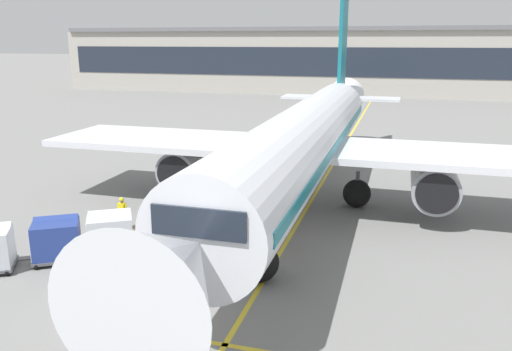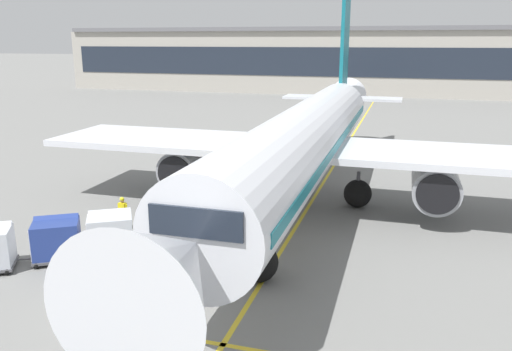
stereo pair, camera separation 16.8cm
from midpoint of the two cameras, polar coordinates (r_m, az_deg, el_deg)
ground_plane at (r=19.36m, az=-13.48°, el=-14.31°), size 600.00×600.00×0.00m
parked_airplane at (r=28.65m, az=5.87°, el=3.96°), size 30.30×40.28×13.89m
belt_loader at (r=24.77m, az=-6.79°, el=-5.10°), size 5.27×3.40×3.14m
baggage_cart_lead at (r=23.82m, az=-15.79°, el=-6.12°), size 2.74×2.40×1.91m
baggage_cart_second at (r=23.82m, az=-21.25°, el=-6.59°), size 2.74×2.40×1.91m
ground_crew_by_loader at (r=23.32m, az=-7.84°, el=-6.14°), size 0.57×0.29×1.74m
ground_crew_by_carts at (r=24.11m, az=-12.19°, el=-5.63°), size 0.47×0.42×1.74m
ground_crew_marshaller at (r=26.48m, az=-14.52°, el=-3.89°), size 0.57×0.29×1.74m
ground_crew_wingwalker at (r=23.31m, az=-12.61°, el=-6.37°), size 0.39×0.52×1.74m
safety_cone_engine_keepout at (r=28.79m, az=-6.66°, el=-3.43°), size 0.56×0.56×0.64m
safety_cone_wingtip at (r=29.92m, az=-8.49°, el=-2.64°), size 0.69×0.69×0.78m
apron_guidance_line_lead_in at (r=28.96m, az=5.79°, el=-3.93°), size 0.20×110.00×0.01m
apron_guidance_line_stop_bar at (r=17.03m, az=-4.07°, el=-18.28°), size 12.00×0.20×0.01m
terminal_building at (r=99.15m, az=19.31°, el=12.03°), size 136.32×21.01×11.58m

